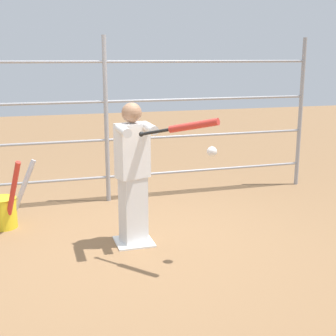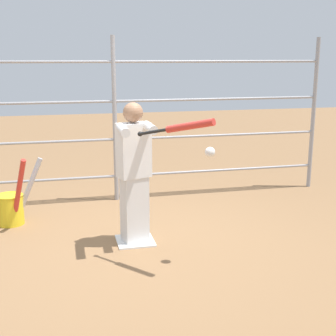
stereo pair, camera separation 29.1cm
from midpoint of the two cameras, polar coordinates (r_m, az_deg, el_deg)
ground_plane at (r=5.18m, az=-5.80°, el=-9.03°), size 24.00×24.00×0.00m
home_plate at (r=5.18m, az=-5.80°, el=-8.93°), size 0.40×0.40×0.02m
fence_backstop at (r=6.43m, az=-8.83°, el=5.68°), size 6.06×0.06×2.25m
batter at (r=4.91m, az=-5.98°, el=-0.21°), size 0.38×0.60×1.52m
baseball_bat_swinging at (r=4.17m, az=0.27°, el=5.04°), size 0.59×0.64×0.23m
softball_in_flight at (r=4.38m, az=3.49°, el=2.01°), size 0.10×0.10×0.10m
bat_bucket at (r=5.87m, az=-20.80°, el=-4.79°), size 0.94×0.54×0.87m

